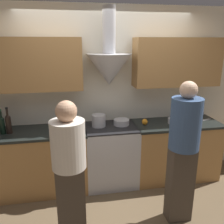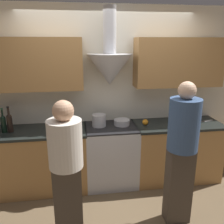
{
  "view_description": "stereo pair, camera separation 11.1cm",
  "coord_description": "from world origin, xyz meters",
  "px_view_note": "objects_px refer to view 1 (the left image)",
  "views": [
    {
      "loc": [
        -0.56,
        -2.87,
        2.09
      ],
      "look_at": [
        0.0,
        0.21,
        1.16
      ],
      "focal_mm": 38.0,
      "sensor_mm": 36.0,
      "label": 1
    },
    {
      "loc": [
        -0.45,
        -2.89,
        2.09
      ],
      "look_at": [
        0.0,
        0.21,
        1.16
      ],
      "focal_mm": 38.0,
      "sensor_mm": 36.0,
      "label": 2
    }
  ],
  "objects_px": {
    "stove_range": "(111,155)",
    "stock_pot": "(99,120)",
    "person_foreground_left": "(69,167)",
    "wine_bottle_4": "(8,123)",
    "mixing_bowl": "(121,122)",
    "saucepan": "(173,121)",
    "wine_bottle_3": "(2,124)",
    "orange_fruit": "(145,122)",
    "person_foreground_right": "(183,148)"
  },
  "relations": [
    {
      "from": "stock_pot",
      "to": "mixing_bowl",
      "type": "bearing_deg",
      "value": 0.25
    },
    {
      "from": "wine_bottle_3",
      "to": "orange_fruit",
      "type": "relative_size",
      "value": 3.89
    },
    {
      "from": "stove_range",
      "to": "wine_bottle_4",
      "type": "relative_size",
      "value": 2.53
    },
    {
      "from": "saucepan",
      "to": "orange_fruit",
      "type": "bearing_deg",
      "value": 177.64
    },
    {
      "from": "stove_range",
      "to": "person_foreground_right",
      "type": "distance_m",
      "value": 1.23
    },
    {
      "from": "wine_bottle_3",
      "to": "person_foreground_left",
      "type": "relative_size",
      "value": 0.22
    },
    {
      "from": "person_foreground_left",
      "to": "person_foreground_right",
      "type": "bearing_deg",
      "value": 1.5
    },
    {
      "from": "stove_range",
      "to": "stock_pot",
      "type": "distance_m",
      "value": 0.57
    },
    {
      "from": "orange_fruit",
      "to": "saucepan",
      "type": "distance_m",
      "value": 0.45
    },
    {
      "from": "stock_pot",
      "to": "person_foreground_right",
      "type": "xyz_separation_m",
      "value": [
        0.84,
        -0.97,
        -0.06
      ]
    },
    {
      "from": "stock_pot",
      "to": "person_foreground_right",
      "type": "distance_m",
      "value": 1.28
    },
    {
      "from": "orange_fruit",
      "to": "person_foreground_left",
      "type": "bearing_deg",
      "value": -139.66
    },
    {
      "from": "saucepan",
      "to": "person_foreground_right",
      "type": "bearing_deg",
      "value": -107.81
    },
    {
      "from": "wine_bottle_4",
      "to": "mixing_bowl",
      "type": "height_order",
      "value": "wine_bottle_4"
    },
    {
      "from": "wine_bottle_3",
      "to": "mixing_bowl",
      "type": "xyz_separation_m",
      "value": [
        1.63,
        0.06,
        -0.09
      ]
    },
    {
      "from": "wine_bottle_4",
      "to": "mixing_bowl",
      "type": "xyz_separation_m",
      "value": [
        1.55,
        0.06,
        -0.1
      ]
    },
    {
      "from": "wine_bottle_4",
      "to": "stock_pot",
      "type": "height_order",
      "value": "wine_bottle_4"
    },
    {
      "from": "wine_bottle_4",
      "to": "person_foreground_left",
      "type": "distance_m",
      "value": 1.24
    },
    {
      "from": "wine_bottle_4",
      "to": "orange_fruit",
      "type": "relative_size",
      "value": 4.09
    },
    {
      "from": "stock_pot",
      "to": "person_foreground_left",
      "type": "height_order",
      "value": "person_foreground_left"
    },
    {
      "from": "stock_pot",
      "to": "person_foreground_right",
      "type": "relative_size",
      "value": 0.12
    },
    {
      "from": "orange_fruit",
      "to": "person_foreground_left",
      "type": "height_order",
      "value": "person_foreground_left"
    },
    {
      "from": "wine_bottle_4",
      "to": "person_foreground_right",
      "type": "relative_size",
      "value": 0.21
    },
    {
      "from": "person_foreground_right",
      "to": "wine_bottle_4",
      "type": "bearing_deg",
      "value": 156.13
    },
    {
      "from": "stove_range",
      "to": "person_foreground_left",
      "type": "relative_size",
      "value": 0.59
    },
    {
      "from": "wine_bottle_3",
      "to": "saucepan",
      "type": "relative_size",
      "value": 2.04
    },
    {
      "from": "stove_range",
      "to": "person_foreground_right",
      "type": "xyz_separation_m",
      "value": [
        0.67,
        -0.92,
        0.48
      ]
    },
    {
      "from": "stove_range",
      "to": "mixing_bowl",
      "type": "height_order",
      "value": "mixing_bowl"
    },
    {
      "from": "person_foreground_left",
      "to": "saucepan",
      "type": "bearing_deg",
      "value": 30.76
    },
    {
      "from": "stove_range",
      "to": "mixing_bowl",
      "type": "relative_size",
      "value": 3.94
    },
    {
      "from": "orange_fruit",
      "to": "saucepan",
      "type": "height_order",
      "value": "orange_fruit"
    },
    {
      "from": "mixing_bowl",
      "to": "orange_fruit",
      "type": "bearing_deg",
      "value": -8.95
    },
    {
      "from": "stove_range",
      "to": "stock_pot",
      "type": "relative_size",
      "value": 4.53
    },
    {
      "from": "stove_range",
      "to": "mixing_bowl",
      "type": "distance_m",
      "value": 0.52
    },
    {
      "from": "stock_pot",
      "to": "orange_fruit",
      "type": "relative_size",
      "value": 2.28
    },
    {
      "from": "mixing_bowl",
      "to": "orange_fruit",
      "type": "height_order",
      "value": "orange_fruit"
    },
    {
      "from": "stove_range",
      "to": "wine_bottle_3",
      "type": "xyz_separation_m",
      "value": [
        -1.46,
        -0.02,
        0.59
      ]
    },
    {
      "from": "stove_range",
      "to": "wine_bottle_3",
      "type": "height_order",
      "value": "wine_bottle_3"
    },
    {
      "from": "mixing_bowl",
      "to": "saucepan",
      "type": "xyz_separation_m",
      "value": [
        0.79,
        -0.07,
        -0.0
      ]
    },
    {
      "from": "stock_pot",
      "to": "stove_range",
      "type": "bearing_deg",
      "value": -15.42
    },
    {
      "from": "wine_bottle_4",
      "to": "saucepan",
      "type": "height_order",
      "value": "wine_bottle_4"
    },
    {
      "from": "stock_pot",
      "to": "saucepan",
      "type": "bearing_deg",
      "value": -3.6
    },
    {
      "from": "stock_pot",
      "to": "mixing_bowl",
      "type": "relative_size",
      "value": 0.87
    },
    {
      "from": "orange_fruit",
      "to": "wine_bottle_4",
      "type": "bearing_deg",
      "value": -179.83
    },
    {
      "from": "wine_bottle_3",
      "to": "person_foreground_right",
      "type": "xyz_separation_m",
      "value": [
        2.13,
        -0.9,
        -0.1
      ]
    },
    {
      "from": "stove_range",
      "to": "orange_fruit",
      "type": "relative_size",
      "value": 10.36
    },
    {
      "from": "stove_range",
      "to": "orange_fruit",
      "type": "distance_m",
      "value": 0.71
    },
    {
      "from": "mixing_bowl",
      "to": "person_foreground_left",
      "type": "bearing_deg",
      "value": -127.68
    },
    {
      "from": "saucepan",
      "to": "mixing_bowl",
      "type": "bearing_deg",
      "value": 174.76
    },
    {
      "from": "mixing_bowl",
      "to": "person_foreground_right",
      "type": "height_order",
      "value": "person_foreground_right"
    }
  ]
}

